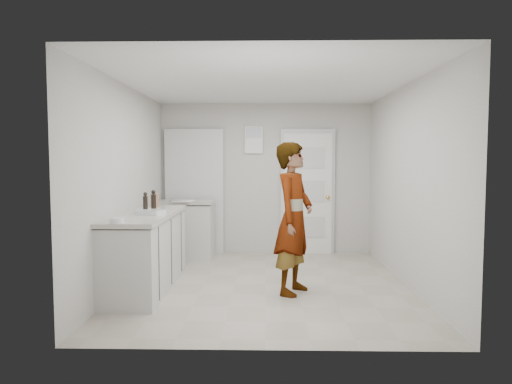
{
  "coord_description": "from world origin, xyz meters",
  "views": [
    {
      "loc": [
        -0.0,
        -5.65,
        1.56
      ],
      "look_at": [
        -0.13,
        0.4,
        1.14
      ],
      "focal_mm": 32.0,
      "sensor_mm": 36.0,
      "label": 1
    }
  ],
  "objects_px": {
    "baking_dish": "(150,212)",
    "person": "(294,218)",
    "egg_bowl": "(117,220)",
    "spice_jar": "(154,207)",
    "cake_mix_box": "(155,200)",
    "oil_cruet_b": "(145,203)",
    "oil_cruet_a": "(154,201)"
  },
  "relations": [
    {
      "from": "spice_jar",
      "to": "baking_dish",
      "type": "distance_m",
      "value": 0.48
    },
    {
      "from": "oil_cruet_b",
      "to": "baking_dish",
      "type": "bearing_deg",
      "value": -47.76
    },
    {
      "from": "cake_mix_box",
      "to": "person",
      "type": "bearing_deg",
      "value": -30.0
    },
    {
      "from": "person",
      "to": "cake_mix_box",
      "type": "height_order",
      "value": "person"
    },
    {
      "from": "oil_cruet_b",
      "to": "egg_bowl",
      "type": "xyz_separation_m",
      "value": [
        -0.07,
        -0.84,
        -0.1
      ]
    },
    {
      "from": "spice_jar",
      "to": "oil_cruet_a",
      "type": "relative_size",
      "value": 0.29
    },
    {
      "from": "spice_jar",
      "to": "oil_cruet_b",
      "type": "height_order",
      "value": "oil_cruet_b"
    },
    {
      "from": "baking_dish",
      "to": "egg_bowl",
      "type": "relative_size",
      "value": 2.5
    },
    {
      "from": "cake_mix_box",
      "to": "spice_jar",
      "type": "bearing_deg",
      "value": -82.69
    },
    {
      "from": "cake_mix_box",
      "to": "baking_dish",
      "type": "xyz_separation_m",
      "value": [
        0.15,
        -0.87,
        -0.07
      ]
    },
    {
      "from": "baking_dish",
      "to": "person",
      "type": "bearing_deg",
      "value": -0.47
    },
    {
      "from": "person",
      "to": "cake_mix_box",
      "type": "bearing_deg",
      "value": 88.77
    },
    {
      "from": "oil_cruet_a",
      "to": "egg_bowl",
      "type": "relative_size",
      "value": 1.81
    },
    {
      "from": "oil_cruet_b",
      "to": "spice_jar",
      "type": "bearing_deg",
      "value": 89.7
    },
    {
      "from": "spice_jar",
      "to": "egg_bowl",
      "type": "bearing_deg",
      "value": -93.22
    },
    {
      "from": "spice_jar",
      "to": "oil_cruet_b",
      "type": "bearing_deg",
      "value": -90.3
    },
    {
      "from": "spice_jar",
      "to": "cake_mix_box",
      "type": "bearing_deg",
      "value": 101.75
    },
    {
      "from": "person",
      "to": "egg_bowl",
      "type": "xyz_separation_m",
      "value": [
        -1.84,
        -0.75,
        0.07
      ]
    },
    {
      "from": "spice_jar",
      "to": "oil_cruet_a",
      "type": "height_order",
      "value": "oil_cruet_a"
    },
    {
      "from": "person",
      "to": "baking_dish",
      "type": "height_order",
      "value": "person"
    },
    {
      "from": "cake_mix_box",
      "to": "egg_bowl",
      "type": "bearing_deg",
      "value": -94.04
    },
    {
      "from": "egg_bowl",
      "to": "cake_mix_box",
      "type": "bearing_deg",
      "value": 90.4
    },
    {
      "from": "cake_mix_box",
      "to": "oil_cruet_a",
      "type": "relative_size",
      "value": 0.69
    },
    {
      "from": "baking_dish",
      "to": "egg_bowl",
      "type": "bearing_deg",
      "value": -100.6
    },
    {
      "from": "egg_bowl",
      "to": "spice_jar",
      "type": "bearing_deg",
      "value": 86.78
    },
    {
      "from": "cake_mix_box",
      "to": "oil_cruet_b",
      "type": "bearing_deg",
      "value": -88.7
    },
    {
      "from": "spice_jar",
      "to": "oil_cruet_b",
      "type": "relative_size",
      "value": 0.3
    },
    {
      "from": "oil_cruet_b",
      "to": "egg_bowl",
      "type": "distance_m",
      "value": 0.85
    },
    {
      "from": "oil_cruet_a",
      "to": "baking_dish",
      "type": "relative_size",
      "value": 0.72
    },
    {
      "from": "person",
      "to": "spice_jar",
      "type": "relative_size",
      "value": 22.89
    },
    {
      "from": "spice_jar",
      "to": "egg_bowl",
      "type": "distance_m",
      "value": 1.24
    },
    {
      "from": "cake_mix_box",
      "to": "baking_dish",
      "type": "relative_size",
      "value": 0.5
    }
  ]
}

